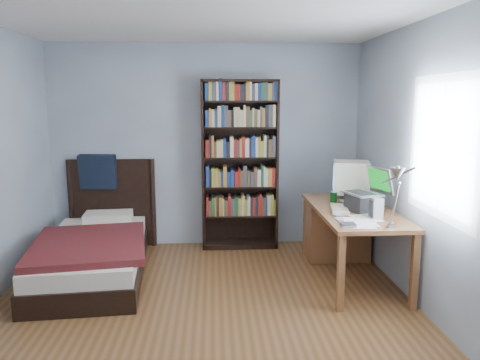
{
  "coord_description": "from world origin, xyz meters",
  "views": [
    {
      "loc": [
        0.09,
        -3.71,
        1.82
      ],
      "look_at": [
        0.36,
        0.97,
        1.01
      ],
      "focal_mm": 35.0,
      "sensor_mm": 36.0,
      "label": 1
    }
  ],
  "objects": [
    {
      "name": "crt_monitor",
      "position": [
        1.58,
        1.25,
        0.98
      ],
      "size": [
        0.46,
        0.42,
        0.44
      ],
      "color": "beige",
      "rests_on": "desk"
    },
    {
      "name": "room",
      "position": [
        0.03,
        -0.0,
        1.25
      ],
      "size": [
        4.2,
        4.24,
        2.5
      ],
      "color": "brown",
      "rests_on": "ground"
    },
    {
      "name": "bookshelf",
      "position": [
        0.41,
        1.94,
        1.03
      ],
      "size": [
        0.93,
        0.3,
        2.06
      ],
      "color": "black",
      "rests_on": "floor"
    },
    {
      "name": "speaker",
      "position": [
        1.6,
        0.42,
        0.83
      ],
      "size": [
        0.11,
        0.11,
        0.2
      ],
      "primitive_type": "cube",
      "rotation": [
        0.0,
        0.0,
        0.11
      ],
      "color": "gray",
      "rests_on": "desk"
    },
    {
      "name": "mouse",
      "position": [
        1.47,
        1.11,
        0.75
      ],
      "size": [
        0.06,
        0.11,
        0.04
      ],
      "primitive_type": "ellipsoid",
      "color": "silver",
      "rests_on": "desk"
    },
    {
      "name": "phone_grey",
      "position": [
        1.25,
        0.35,
        0.74
      ],
      "size": [
        0.06,
        0.1,
        0.02
      ],
      "primitive_type": "cube",
      "rotation": [
        0.0,
        0.0,
        -0.23
      ],
      "color": "gray",
      "rests_on": "desk"
    },
    {
      "name": "desk_lamp",
      "position": [
        1.51,
        -0.24,
        1.21
      ],
      "size": [
        0.23,
        0.5,
        0.59
      ],
      "color": "#99999E",
      "rests_on": "desk"
    },
    {
      "name": "bed",
      "position": [
        -1.17,
        1.13,
        0.26
      ],
      "size": [
        1.26,
        2.13,
        1.16
      ],
      "color": "black",
      "rests_on": "floor"
    },
    {
      "name": "external_drive",
      "position": [
        1.26,
        0.17,
        0.74
      ],
      "size": [
        0.13,
        0.13,
        0.03
      ],
      "primitive_type": "cube",
      "rotation": [
        0.0,
        0.0,
        -0.06
      ],
      "color": "gray",
      "rests_on": "desk"
    },
    {
      "name": "desk",
      "position": [
        1.5,
        1.28,
        0.42
      ],
      "size": [
        0.75,
        1.62,
        0.73
      ],
      "color": "brown",
      "rests_on": "floor"
    },
    {
      "name": "soda_can",
      "position": [
        1.36,
        1.06,
        0.79
      ],
      "size": [
        0.07,
        0.07,
        0.13
      ],
      "primitive_type": "cylinder",
      "color": "#083E0A",
      "rests_on": "desk"
    },
    {
      "name": "phone_silver",
      "position": [
        1.25,
        0.53,
        0.74
      ],
      "size": [
        0.08,
        0.12,
        0.02
      ],
      "primitive_type": "cube",
      "rotation": [
        0.0,
        0.0,
        0.3
      ],
      "color": "silver",
      "rests_on": "desk"
    },
    {
      "name": "keyboard",
      "position": [
        1.35,
        0.77,
        0.74
      ],
      "size": [
        0.23,
        0.43,
        0.04
      ],
      "primitive_type": "cube",
      "rotation": [
        0.0,
        0.07,
        -0.18
      ],
      "color": "beige",
      "rests_on": "desk"
    },
    {
      "name": "laptop",
      "position": [
        1.58,
        0.75,
        0.85
      ],
      "size": [
        0.45,
        0.43,
        0.44
      ],
      "color": "#2D2D30",
      "rests_on": "desk"
    }
  ]
}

